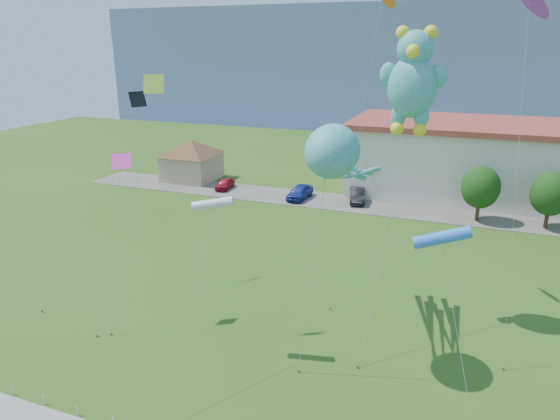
# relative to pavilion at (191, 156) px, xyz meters

# --- Properties ---
(parking_strip) EXTENTS (70.00, 6.00, 0.06)m
(parking_strip) POSITION_rel_pavilion_xyz_m (24.00, -3.00, -2.99)
(parking_strip) COLOR #59544C
(parking_strip) RESTS_ON ground
(hill_ridge) EXTENTS (160.00, 50.00, 25.00)m
(hill_ridge) POSITION_rel_pavilion_xyz_m (24.00, 82.00, 9.48)
(hill_ridge) COLOR slate
(hill_ridge) RESTS_ON ground
(pavilion) EXTENTS (9.20, 9.20, 5.00)m
(pavilion) POSITION_rel_pavilion_xyz_m (0.00, 0.00, 0.00)
(pavilion) COLOR tan
(pavilion) RESTS_ON ground
(tree_near) EXTENTS (3.60, 3.60, 5.47)m
(tree_near) POSITION_rel_pavilion_xyz_m (34.00, -4.00, 0.36)
(tree_near) COLOR #3F2B19
(tree_near) RESTS_ON ground
(tree_mid) EXTENTS (3.60, 3.60, 5.47)m
(tree_mid) POSITION_rel_pavilion_xyz_m (40.00, -4.00, 0.36)
(tree_mid) COLOR #3F2B19
(tree_mid) RESTS_ON ground
(parked_car_red) EXTENTS (1.78, 3.73, 1.23)m
(parked_car_red) POSITION_rel_pavilion_xyz_m (5.99, -2.64, -2.35)
(parked_car_red) COLOR maroon
(parked_car_red) RESTS_ON parking_strip
(parked_car_blue) EXTENTS (2.14, 4.65, 1.54)m
(parked_car_blue) POSITION_rel_pavilion_xyz_m (15.58, -3.28, -2.19)
(parked_car_blue) COLOR navy
(parked_car_blue) RESTS_ON parking_strip
(parked_car_black) EXTENTS (2.56, 4.70, 1.47)m
(parked_car_black) POSITION_rel_pavilion_xyz_m (21.76, -2.21, -2.23)
(parked_car_black) COLOR black
(parked_car_black) RESTS_ON parking_strip
(octopus_kite) EXTENTS (2.66, 9.14, 12.68)m
(octopus_kite) POSITION_rel_pavilion_xyz_m (26.32, -29.06, 7.56)
(octopus_kite) COLOR teal
(octopus_kite) RESTS_ON ground
(teddy_bear_kite) EXTENTS (3.77, 8.58, 17.30)m
(teddy_bear_kite) POSITION_rel_pavilion_xyz_m (29.12, -23.87, 11.44)
(teddy_bear_kite) COLOR teal
(teddy_bear_kite) RESTS_ON ground
(small_kite_pink) EXTENTS (1.29, 4.19, 10.22)m
(small_kite_pink) POSITION_rel_pavilion_xyz_m (13.55, -30.57, 5.76)
(small_kite_pink) COLOR #F436AF
(small_kite_pink) RESTS_ON ground
(small_kite_white) EXTENTS (1.43, 7.53, 8.87)m
(small_kite_white) POSITION_rel_pavilion_xyz_m (20.44, -31.88, 5.34)
(small_kite_white) COLOR silver
(small_kite_white) RESTS_ON ground
(small_kite_purple) EXTENTS (1.95, 5.23, 19.22)m
(small_kite_purple) POSITION_rel_pavilion_xyz_m (34.52, -24.23, 15.06)
(small_kite_purple) COLOR purple
(small_kite_purple) RESTS_ON ground
(small_kite_black) EXTENTS (3.39, 8.89, 13.16)m
(small_kite_black) POSITION_rel_pavilion_xyz_m (10.48, -25.52, 8.08)
(small_kite_black) COLOR black
(small_kite_black) RESTS_ON ground
(small_kite_cyan) EXTENTS (3.01, 4.55, 9.56)m
(small_kite_cyan) POSITION_rel_pavilion_xyz_m (31.93, -34.46, 6.03)
(small_kite_cyan) COLOR #2F7BD4
(small_kite_cyan) RESTS_ON ground
(small_kite_yellow) EXTENTS (2.76, 3.97, 14.69)m
(small_kite_yellow) POSITION_rel_pavilion_xyz_m (15.81, -30.40, 9.45)
(small_kite_yellow) COLOR #ADDE34
(small_kite_yellow) RESTS_ON ground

